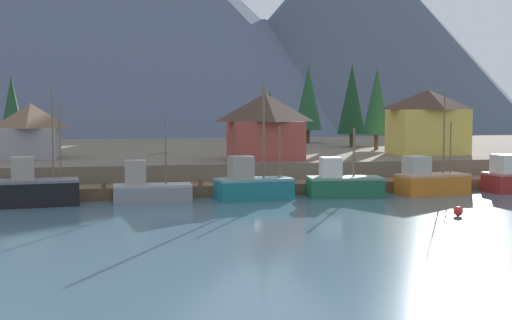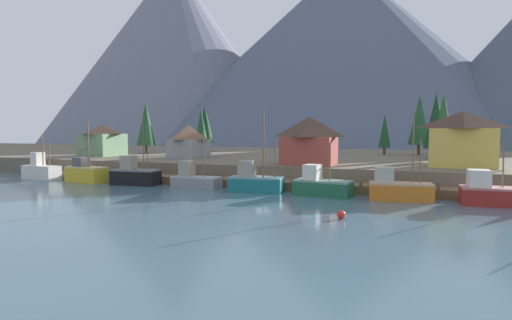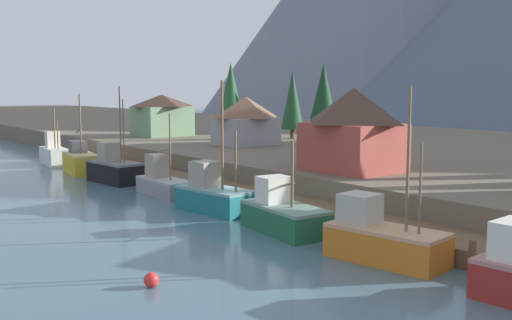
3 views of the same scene
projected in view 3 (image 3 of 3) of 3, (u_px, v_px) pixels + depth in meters
ground_plane at (402, 188)px, 57.55m from camera, size 400.00×400.00×1.00m
dock at (254, 199)px, 46.43m from camera, size 80.00×4.00×1.60m
shoreline_bank at (473, 161)px, 64.66m from camera, size 400.00×56.00×2.50m
fishing_boat_white at (54, 154)px, 71.00m from camera, size 6.47×2.93×6.70m
fishing_boat_yellow at (80, 161)px, 63.83m from camera, size 6.59×3.56×8.48m
fishing_boat_black at (114, 169)px, 57.49m from camera, size 6.47×3.28×9.24m
fishing_boat_grey at (163, 183)px, 50.87m from camera, size 6.31×2.51×7.03m
fishing_boat_teal at (213, 195)px, 43.95m from camera, size 6.53×3.41×9.60m
fishing_boat_green at (283, 214)px, 37.71m from camera, size 6.53×3.53×5.86m
fishing_boat_orange at (382, 239)px, 31.32m from camera, size 6.58×3.58×9.16m
house_green at (162, 115)px, 82.45m from camera, size 6.44×7.12×5.67m
house_red at (353, 129)px, 47.17m from camera, size 7.18×6.12×6.59m
house_grey at (246, 120)px, 69.30m from camera, size 5.42×6.76×5.62m
conifer_mid_left at (292, 100)px, 77.56m from camera, size 2.95×2.95×8.85m
conifer_back_right at (323, 91)px, 87.38m from camera, size 3.83×3.83×10.21m
conifer_far_left at (231, 93)px, 86.17m from camera, size 3.82×3.82×10.23m
channel_buoy at (151, 280)px, 27.24m from camera, size 0.70×0.70×0.70m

